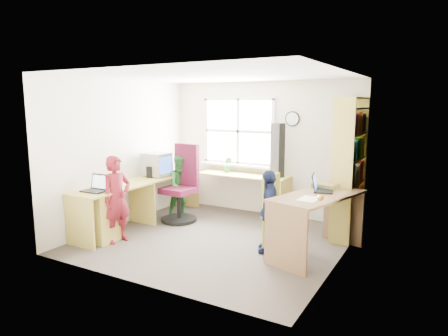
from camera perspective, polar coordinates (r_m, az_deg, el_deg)
name	(u,v)px	position (r m, az deg, el deg)	size (l,w,h in m)	color
room	(220,158)	(5.85, -0.64, 1.40)	(3.64, 3.44, 2.44)	#403932
l_desk	(135,203)	(6.46, -12.58, -4.96)	(2.38, 2.95, 0.75)	#C9B650
right_desk	(317,211)	(5.44, 13.20, -6.05)	(1.03, 1.57, 0.83)	olive
bookshelf	(349,171)	(6.32, 17.47, -0.42)	(0.30, 1.02, 2.10)	#C9B650
swivel_chair	(182,188)	(6.93, -6.02, -2.87)	(0.65, 0.65, 1.32)	black
wooden_chair	(279,210)	(5.55, 7.81, -5.97)	(0.51, 0.51, 1.05)	#92A336
crt_monitor	(157,164)	(7.07, -9.59, 0.51)	(0.43, 0.38, 0.41)	#A09FA3
laptop_left	(97,187)	(6.11, -17.70, -2.62)	(0.35, 0.29, 0.24)	black
laptop_right	(320,187)	(5.58, 13.55, -2.68)	(0.35, 0.39, 0.23)	black
speaker_a	(150,172)	(6.96, -10.51, -0.56)	(0.12, 0.12, 0.20)	black
speaker_b	(170,168)	(7.37, -7.79, 0.00)	(0.10, 0.10, 0.19)	black
cd_tower	(278,150)	(6.92, 7.67, 2.52)	(0.23, 0.21, 0.93)	black
game_box	(327,185)	(5.85, 14.48, -2.41)	(0.38, 0.38, 0.06)	red
paper_a	(118,185)	(6.44, -14.89, -2.39)	(0.25, 0.31, 0.00)	white
paper_b	(309,199)	(5.11, 12.03, -4.33)	(0.24, 0.33, 0.00)	white
potted_plant	(228,165)	(7.36, 0.53, 0.47)	(0.16, 0.13, 0.29)	#2D7236
person_red	(117,199)	(6.01, -15.06, -4.34)	(0.46, 0.31, 1.28)	maroon
person_green	(182,186)	(7.12, -6.06, -2.62)	(0.54, 0.42, 1.12)	#2A692A
person_navy	(269,211)	(5.48, 6.39, -6.14)	(0.67, 0.28, 1.14)	#161E45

